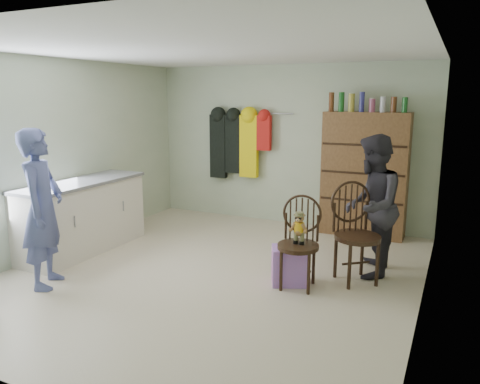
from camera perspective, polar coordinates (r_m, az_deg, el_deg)
The scene contains 10 objects.
ground_plane at distance 5.53m, azimuth -3.28°, elevation -9.85°, with size 5.00×5.00×0.00m, color beige.
room_walls at distance 5.63m, azimuth -0.86°, elevation 7.11°, with size 5.00×5.00×5.00m.
counter at distance 6.50m, azimuth -18.61°, elevation -2.77°, with size 0.64×1.86×0.94m.
chair_front at distance 5.04m, azimuth 7.25°, elevation -5.39°, with size 0.49×0.49×0.99m.
chair_far at distance 5.30m, azimuth 13.82°, elevation -4.35°, with size 0.69×0.69×1.11m.
striped_bag at distance 5.20m, azimuth 6.10°, elevation -8.91°, with size 0.39×0.30×0.41m, color #E572CF.
person_left at distance 5.37m, azimuth -22.94°, elevation -1.89°, with size 0.62×0.41×1.70m, color #4F5891.
person_right at distance 5.46m, azimuth 15.73°, elevation -1.67°, with size 0.78×0.61×1.61m, color #2D2B33.
dresser at distance 7.00m, azimuth 14.92°, elevation 2.15°, with size 1.20×0.39×2.08m.
coat_rack at distance 7.68m, azimuth -0.31°, elevation 5.88°, with size 1.42×0.12×1.09m.
Camera 1 is at (2.48, -4.50, 2.03)m, focal length 35.00 mm.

